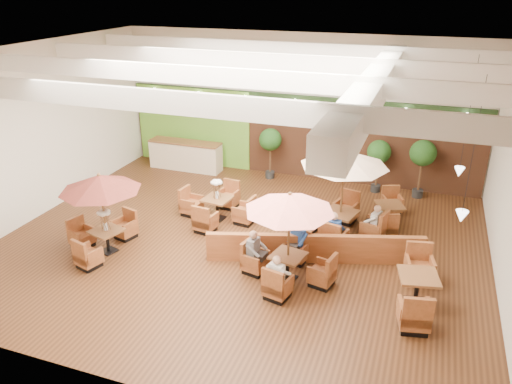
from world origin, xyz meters
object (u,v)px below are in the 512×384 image
at_px(table_0, 100,196).
at_px(topiary_0, 270,142).
at_px(booth_divider, 315,249).
at_px(topiary_1, 379,154).
at_px(table_1, 289,220).
at_px(diner_0, 278,272).
at_px(table_2, 343,179).
at_px(table_5, 389,215).
at_px(service_counter, 186,155).
at_px(diner_1, 297,238).
at_px(topiary_2, 423,155).
at_px(table_4, 417,290).
at_px(diner_2, 255,248).
at_px(table_3, 217,207).
at_px(diner_3, 334,228).
at_px(diner_4, 375,219).

bearing_deg(table_0, topiary_0, 85.15).
xyz_separation_m(booth_divider, topiary_1, (0.96, 5.60, 1.05)).
distance_m(booth_divider, table_1, 1.74).
xyz_separation_m(booth_divider, diner_0, (-0.47, -1.97, 0.32)).
height_order(table_2, table_5, table_2).
distance_m(service_counter, diner_1, 8.36).
bearing_deg(table_0, topiary_2, 56.30).
relative_size(table_5, topiary_1, 1.31).
bearing_deg(table_4, diner_0, -176.84).
xyz_separation_m(table_1, topiary_1, (1.44, 6.67, -0.24)).
xyz_separation_m(service_counter, topiary_2, (9.17, 0.20, 1.01)).
xyz_separation_m(diner_0, diner_1, (0.00, 1.82, -0.00)).
height_order(topiary_1, diner_2, topiary_1).
height_order(service_counter, table_3, table_3).
distance_m(table_0, topiary_2, 10.86).
distance_m(table_3, topiary_1, 6.20).
relative_size(booth_divider, diner_1, 8.09).
distance_m(table_1, diner_1, 1.33).
bearing_deg(table_5, table_0, -171.80).
distance_m(table_0, diner_1, 5.57).
bearing_deg(diner_0, table_0, -169.65).
distance_m(topiary_2, diner_3, 5.38).
relative_size(table_0, topiary_2, 1.17).
relative_size(table_1, table_3, 0.98).
bearing_deg(topiary_1, table_2, -98.90).
height_order(table_2, diner_0, table_2).
distance_m(table_1, topiary_1, 6.82).
bearing_deg(table_3, booth_divider, -17.13).
height_order(topiary_2, diner_1, topiary_2).
relative_size(table_1, diner_0, 3.38).
height_order(topiary_1, diner_0, topiary_1).
height_order(table_4, diner_2, diner_2).
relative_size(table_1, topiary_0, 1.26).
height_order(booth_divider, table_1, table_1).
bearing_deg(table_3, table_0, -119.62).
relative_size(table_1, diner_1, 3.39).
bearing_deg(topiary_0, table_4, -48.53).
bearing_deg(booth_divider, table_0, 176.86).
bearing_deg(booth_divider, table_3, 139.50).
height_order(booth_divider, diner_0, diner_0).
distance_m(table_0, topiary_0, 7.54).
bearing_deg(service_counter, table_0, -82.35).
bearing_deg(topiary_2, table_1, -113.71).
bearing_deg(table_2, topiary_2, 75.52).
bearing_deg(table_4, diner_4, 103.73).
bearing_deg(table_4, diner_3, 130.97).
xyz_separation_m(table_5, diner_4, (-0.31, -1.27, 0.39)).
height_order(booth_divider, table_4, table_4).
bearing_deg(table_5, topiary_0, 129.20).
xyz_separation_m(diner_1, diner_3, (0.83, 0.87, 0.03)).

